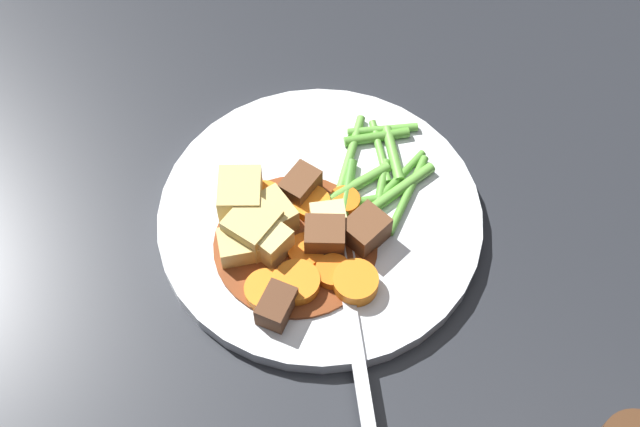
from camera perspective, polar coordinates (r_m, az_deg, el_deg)
name	(u,v)px	position (r m, az deg, el deg)	size (l,w,h in m)	color
ground_plane	(320,223)	(0.68, 0.00, -0.65)	(3.00, 3.00, 0.00)	#26282D
dinner_plate	(320,218)	(0.67, 0.00, -0.33)	(0.26, 0.26, 0.01)	white
stew_sauce	(298,245)	(0.65, -1.51, -2.15)	(0.13, 0.13, 0.00)	brown
carrot_slice_0	(306,251)	(0.65, -0.93, -2.55)	(0.03, 0.03, 0.01)	orange
carrot_slice_1	(333,272)	(0.64, 0.88, -3.97)	(0.03, 0.03, 0.01)	orange
carrot_slice_2	(345,201)	(0.67, 1.66, 0.84)	(0.02, 0.02, 0.01)	orange
carrot_slice_3	(297,283)	(0.63, -1.56, -4.68)	(0.03, 0.03, 0.01)	orange
carrot_slice_4	(356,283)	(0.63, 2.40, -4.65)	(0.03, 0.03, 0.01)	orange
carrot_slice_5	(263,201)	(0.67, -3.84, 0.82)	(0.03, 0.03, 0.01)	orange
carrot_slice_6	(309,208)	(0.66, -0.72, 0.40)	(0.03, 0.03, 0.01)	orange
carrot_slice_7	(266,291)	(0.63, -3.62, -5.20)	(0.03, 0.03, 0.01)	orange
potato_chunk_0	(253,228)	(0.65, -4.51, -0.96)	(0.04, 0.03, 0.03)	#DBBC6B
potato_chunk_1	(270,217)	(0.65, -3.35, -0.21)	(0.03, 0.03, 0.03)	#DBBC6B
potato_chunk_2	(269,241)	(0.64, -3.44, -1.87)	(0.03, 0.03, 0.03)	#E5CC7A
potato_chunk_3	(328,221)	(0.65, 0.57, -0.48)	(0.02, 0.03, 0.02)	#EAD68C
potato_chunk_4	(239,246)	(0.64, -5.49, -2.20)	(0.03, 0.03, 0.02)	#DBBC6B
potato_chunk_5	(241,196)	(0.66, -5.35, 1.14)	(0.04, 0.03, 0.03)	#DBBC6B
meat_chunk_0	(365,231)	(0.65, 3.04, -1.15)	(0.03, 0.03, 0.02)	brown
meat_chunk_1	(276,306)	(0.62, -2.94, -6.22)	(0.02, 0.03, 0.02)	#56331E
meat_chunk_2	(325,237)	(0.64, 0.32, -1.58)	(0.03, 0.03, 0.03)	brown
meat_chunk_3	(300,187)	(0.67, -1.33, 1.81)	(0.02, 0.03, 0.02)	brown
green_bean_0	(383,130)	(0.71, 4.25, 5.62)	(0.01, 0.01, 0.06)	#66AD42
green_bean_1	(351,188)	(0.68, 2.10, 1.72)	(0.01, 0.01, 0.07)	#66AD42
green_bean_2	(380,151)	(0.70, 4.04, 4.18)	(0.01, 0.01, 0.06)	#66AD42
green_bean_3	(343,204)	(0.67, 1.55, 0.63)	(0.01, 0.01, 0.06)	#599E38
green_bean_4	(393,154)	(0.70, 4.92, 3.99)	(0.01, 0.01, 0.05)	#66AD42
green_bean_5	(397,192)	(0.68, 5.17, 1.47)	(0.01, 0.01, 0.08)	#66AD42
green_bean_6	(407,195)	(0.68, 5.89, 1.27)	(0.01, 0.01, 0.08)	#599E38
green_bean_7	(378,203)	(0.67, 3.93, 0.68)	(0.01, 0.01, 0.08)	#599E38
green_bean_8	(351,154)	(0.70, 2.07, 4.03)	(0.01, 0.01, 0.08)	#66AD42
green_bean_9	(347,194)	(0.67, 1.80, 1.35)	(0.01, 0.01, 0.06)	#4C8E33
green_bean_10	(400,177)	(0.69, 5.37, 2.46)	(0.01, 0.01, 0.06)	#599E38
green_bean_11	(380,139)	(0.71, 4.06, 5.02)	(0.01, 0.01, 0.05)	#599E38
fork	(350,310)	(0.63, 2.04, -6.50)	(0.14, 0.12, 0.00)	silver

